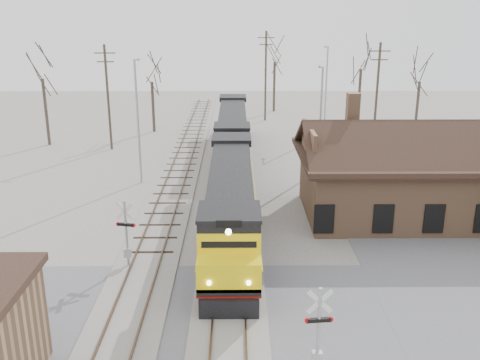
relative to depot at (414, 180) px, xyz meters
The scene contains 20 objects.
ground 17.14m from the depot, 134.97° to the right, with size 140.00×140.00×0.00m, color #A29D93.
road 17.13m from the depot, 134.97° to the right, with size 60.00×9.00×0.03m, color #5D5D61.
track_main 12.58m from the depot, 165.97° to the left, with size 3.40×90.00×0.24m.
track_siding 16.92m from the depot, 169.70° to the left, with size 3.40×90.00×0.24m.
depot is the anchor object (origin of this frame).
locomotive_lead 12.56m from the depot, 162.61° to the right, with size 2.86×19.17×4.25m.
locomotive_trailing 19.75m from the depot, 127.39° to the left, with size 2.86×19.17×4.03m.
crossbuck_near 18.70m from the depot, 117.75° to the right, with size 1.05×0.28×3.69m.
crossbuck_far 18.97m from the depot, 156.51° to the right, with size 1.06×0.33×3.74m.
streetlight_a 20.73m from the depot, 159.23° to the left, with size 0.25×2.04×9.61m.
streetlight_b 11.55m from the depot, 114.63° to the left, with size 0.25×2.04×8.76m.
streetlight_c 24.48m from the depot, 94.75° to the left, with size 0.25×2.04×9.49m.
utility_pole_a 30.03m from the depot, 143.13° to the left, with size 2.00×0.24×10.05m.
utility_pole_b 33.55m from the depot, 103.93° to the left, with size 2.00×0.24×10.76m.
utility_pole_c 18.40m from the depot, 84.03° to the left, with size 2.00×0.24×10.20m.
tree_a 36.88m from the depot, 147.14° to the left, with size 4.43×4.43×10.86m.
tree_b 33.59m from the depot, 128.82° to the left, with size 3.71×3.71×9.08m.
tree_c 39.57m from the depot, 99.58° to the left, with size 4.37×4.37×10.71m.
tree_d 28.12m from the depot, 85.03° to the left, with size 4.52×4.52×11.07m.
tree_e 27.69m from the depot, 71.63° to the left, with size 3.70×3.70×9.06m.
Camera 1 is at (0.32, -21.26, 12.98)m, focal length 40.00 mm.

